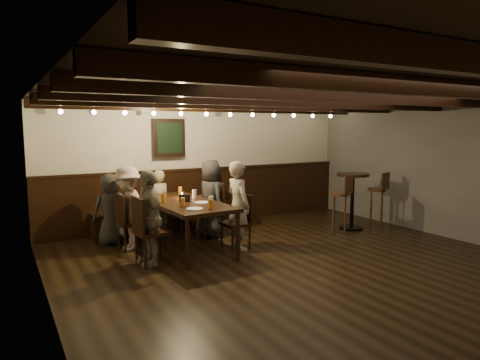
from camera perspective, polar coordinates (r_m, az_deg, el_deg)
room at (r=7.42m, az=-2.48°, el=0.26°), size 7.00×7.00×7.00m
dining_table at (r=6.87m, az=-7.56°, el=-3.36°), size 1.04×2.12×0.78m
chair_left_near at (r=7.11m, az=-14.35°, el=-6.77°), size 0.44×0.44×0.91m
chair_left_far at (r=6.28m, az=-11.73°, el=-8.32°), size 0.47×0.47×0.98m
chair_right_near at (r=7.67m, az=-4.06°, el=-5.42°), size 0.47×0.47×0.97m
chair_right_far at (r=6.92m, az=-0.46°, el=-7.01°), size 0.42×0.42×0.88m
person_bench_left at (r=7.42m, az=-16.87°, el=-3.75°), size 0.60×0.41×1.20m
person_bench_centre at (r=7.84m, az=-10.83°, el=-3.02°), size 0.45×0.31×1.19m
person_bench_right at (r=8.08m, az=-4.50°, el=-2.46°), size 0.62×0.50×1.24m
person_left_near at (r=7.02m, az=-14.69°, el=-3.65°), size 0.55×0.90×1.35m
person_left_far at (r=6.19m, az=-12.08°, el=-4.96°), size 0.37×0.81×1.36m
person_right_near at (r=7.61m, az=-3.89°, el=-2.50°), size 0.47×0.70×1.38m
person_right_far at (r=6.84m, az=-0.24°, el=-3.39°), size 0.37×0.53×1.42m
pint_a at (r=7.38m, az=-11.87°, el=-1.68°), size 0.07×0.07×0.14m
pint_b at (r=7.54m, az=-7.97°, el=-1.42°), size 0.07×0.07×0.14m
pint_c at (r=6.82m, az=-10.22°, el=-2.35°), size 0.07×0.07×0.14m
pint_d at (r=7.16m, az=-6.09°, el=-1.84°), size 0.07×0.07×0.14m
pint_e at (r=6.36m, az=-7.64°, el=-2.98°), size 0.07×0.07×0.14m
pint_f at (r=6.46m, az=-3.88°, el=-2.78°), size 0.07×0.07×0.14m
pint_g at (r=6.17m, az=-3.98°, el=-3.24°), size 0.07×0.07×0.14m
plate_near at (r=6.18m, az=-6.05°, el=-3.84°), size 0.24×0.24×0.01m
plate_far at (r=6.67m, az=-5.07°, el=-3.01°), size 0.24×0.24×0.01m
condiment_caddy at (r=6.81m, az=-7.40°, el=-2.40°), size 0.15×0.10×0.12m
candle at (r=7.17m, az=-7.73°, el=-2.20°), size 0.05×0.05×0.05m
high_top_table at (r=8.45m, az=14.76°, el=-1.64°), size 0.61×0.61×1.08m
bar_stool_left at (r=8.02m, az=13.17°, el=-4.24°), size 0.37×0.39×1.09m
bar_stool_right at (r=8.75m, az=17.76°, el=-3.45°), size 0.36×0.38×1.09m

